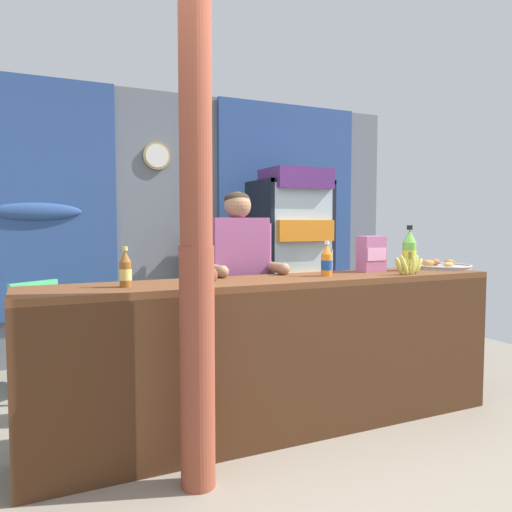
{
  "coord_description": "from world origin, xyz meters",
  "views": [
    {
      "loc": [
        -1.31,
        -2.25,
        1.33
      ],
      "look_at": [
        0.19,
        0.99,
        1.09
      ],
      "focal_mm": 34.57,
      "sensor_mm": 36.0,
      "label": 1
    }
  ],
  "objects_px": {
    "drink_fridge": "(291,254)",
    "snack_box_wafer": "(371,254)",
    "pastry_tray": "(442,266)",
    "banana_bunch": "(409,266)",
    "stall_counter": "(287,342)",
    "soda_bottle_iced_tea": "(125,270)",
    "shopkeeper": "(238,274)",
    "soda_bottle_orange_soda": "(327,261)",
    "plastic_lawn_chair": "(44,329)",
    "bottle_shelf_rack": "(211,289)",
    "timber_post": "(197,256)",
    "soda_bottle_lime_soda": "(409,251)"
  },
  "relations": [
    {
      "from": "drink_fridge",
      "to": "snack_box_wafer",
      "type": "bearing_deg",
      "value": -96.24
    },
    {
      "from": "drink_fridge",
      "to": "plastic_lawn_chair",
      "type": "height_order",
      "value": "drink_fridge"
    },
    {
      "from": "soda_bottle_orange_soda",
      "to": "banana_bunch",
      "type": "distance_m",
      "value": 0.57
    },
    {
      "from": "soda_bottle_iced_tea",
      "to": "snack_box_wafer",
      "type": "distance_m",
      "value": 1.75
    },
    {
      "from": "snack_box_wafer",
      "to": "banana_bunch",
      "type": "distance_m",
      "value": 0.3
    },
    {
      "from": "stall_counter",
      "to": "pastry_tray",
      "type": "distance_m",
      "value": 1.52
    },
    {
      "from": "soda_bottle_lime_soda",
      "to": "pastry_tray",
      "type": "relative_size",
      "value": 0.77
    },
    {
      "from": "timber_post",
      "to": "soda_bottle_lime_soda",
      "type": "distance_m",
      "value": 1.84
    },
    {
      "from": "stall_counter",
      "to": "soda_bottle_orange_soda",
      "type": "height_order",
      "value": "soda_bottle_orange_soda"
    },
    {
      "from": "soda_bottle_orange_soda",
      "to": "snack_box_wafer",
      "type": "relative_size",
      "value": 0.91
    },
    {
      "from": "timber_post",
      "to": "bottle_shelf_rack",
      "type": "distance_m",
      "value": 2.55
    },
    {
      "from": "bottle_shelf_rack",
      "to": "snack_box_wafer",
      "type": "xyz_separation_m",
      "value": [
        0.58,
        -1.8,
        0.44
      ]
    },
    {
      "from": "timber_post",
      "to": "soda_bottle_lime_soda",
      "type": "xyz_separation_m",
      "value": [
        1.77,
        0.48,
        -0.04
      ]
    },
    {
      "from": "drink_fridge",
      "to": "snack_box_wafer",
      "type": "height_order",
      "value": "drink_fridge"
    },
    {
      "from": "soda_bottle_orange_soda",
      "to": "pastry_tray",
      "type": "relative_size",
      "value": 0.54
    },
    {
      "from": "plastic_lawn_chair",
      "to": "snack_box_wafer",
      "type": "relative_size",
      "value": 3.38
    },
    {
      "from": "pastry_tray",
      "to": "plastic_lawn_chair",
      "type": "bearing_deg",
      "value": 154.15
    },
    {
      "from": "soda_bottle_iced_tea",
      "to": "pastry_tray",
      "type": "relative_size",
      "value": 0.51
    },
    {
      "from": "snack_box_wafer",
      "to": "shopkeeper",
      "type": "bearing_deg",
      "value": 159.68
    },
    {
      "from": "stall_counter",
      "to": "timber_post",
      "type": "relative_size",
      "value": 1.26
    },
    {
      "from": "stall_counter",
      "to": "soda_bottle_iced_tea",
      "type": "height_order",
      "value": "soda_bottle_iced_tea"
    },
    {
      "from": "stall_counter",
      "to": "snack_box_wafer",
      "type": "bearing_deg",
      "value": 15.08
    },
    {
      "from": "stall_counter",
      "to": "drink_fridge",
      "type": "relative_size",
      "value": 1.66
    },
    {
      "from": "soda_bottle_iced_tea",
      "to": "snack_box_wafer",
      "type": "relative_size",
      "value": 0.87
    },
    {
      "from": "stall_counter",
      "to": "plastic_lawn_chair",
      "type": "height_order",
      "value": "stall_counter"
    },
    {
      "from": "plastic_lawn_chair",
      "to": "banana_bunch",
      "type": "height_order",
      "value": "banana_bunch"
    },
    {
      "from": "stall_counter",
      "to": "drink_fridge",
      "type": "xyz_separation_m",
      "value": [
        0.96,
        1.7,
        0.42
      ]
    },
    {
      "from": "shopkeeper",
      "to": "pastry_tray",
      "type": "xyz_separation_m",
      "value": [
        1.55,
        -0.34,
        0.03
      ]
    },
    {
      "from": "bottle_shelf_rack",
      "to": "soda_bottle_orange_soda",
      "type": "relative_size",
      "value": 5.53
    },
    {
      "from": "timber_post",
      "to": "soda_bottle_lime_soda",
      "type": "height_order",
      "value": "timber_post"
    },
    {
      "from": "shopkeeper",
      "to": "soda_bottle_orange_soda",
      "type": "bearing_deg",
      "value": -45.09
    },
    {
      "from": "stall_counter",
      "to": "bottle_shelf_rack",
      "type": "bearing_deg",
      "value": 83.89
    },
    {
      "from": "pastry_tray",
      "to": "soda_bottle_orange_soda",
      "type": "bearing_deg",
      "value": -174.77
    },
    {
      "from": "stall_counter",
      "to": "drink_fridge",
      "type": "distance_m",
      "value": 2.0
    },
    {
      "from": "drink_fridge",
      "to": "banana_bunch",
      "type": "relative_size",
      "value": 6.87
    },
    {
      "from": "bottle_shelf_rack",
      "to": "shopkeeper",
      "type": "relative_size",
      "value": 0.83
    },
    {
      "from": "bottle_shelf_rack",
      "to": "shopkeeper",
      "type": "distance_m",
      "value": 1.54
    },
    {
      "from": "stall_counter",
      "to": "soda_bottle_orange_soda",
      "type": "distance_m",
      "value": 0.6
    },
    {
      "from": "pastry_tray",
      "to": "banana_bunch",
      "type": "bearing_deg",
      "value": -154.84
    },
    {
      "from": "bottle_shelf_rack",
      "to": "banana_bunch",
      "type": "bearing_deg",
      "value": -71.93
    },
    {
      "from": "soda_bottle_orange_soda",
      "to": "soda_bottle_iced_tea",
      "type": "bearing_deg",
      "value": -179.15
    },
    {
      "from": "shopkeeper",
      "to": "soda_bottle_iced_tea",
      "type": "xyz_separation_m",
      "value": [
        -0.86,
        -0.46,
        0.1
      ]
    },
    {
      "from": "shopkeeper",
      "to": "snack_box_wafer",
      "type": "xyz_separation_m",
      "value": [
        0.89,
        -0.33,
        0.13
      ]
    },
    {
      "from": "drink_fridge",
      "to": "bottle_shelf_rack",
      "type": "relative_size",
      "value": 1.45
    },
    {
      "from": "timber_post",
      "to": "shopkeeper",
      "type": "xyz_separation_m",
      "value": [
        0.58,
        0.87,
        -0.19
      ]
    },
    {
      "from": "soda_bottle_iced_tea",
      "to": "pastry_tray",
      "type": "height_order",
      "value": "soda_bottle_iced_tea"
    },
    {
      "from": "soda_bottle_iced_tea",
      "to": "banana_bunch",
      "type": "bearing_deg",
      "value": -4.39
    },
    {
      "from": "soda_bottle_orange_soda",
      "to": "soda_bottle_iced_tea",
      "type": "distance_m",
      "value": 1.3
    },
    {
      "from": "stall_counter",
      "to": "shopkeeper",
      "type": "bearing_deg",
      "value": 100.43
    },
    {
      "from": "snack_box_wafer",
      "to": "soda_bottle_orange_soda",
      "type": "bearing_deg",
      "value": -165.64
    }
  ]
}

